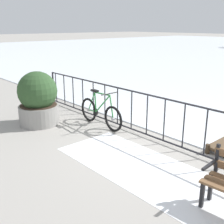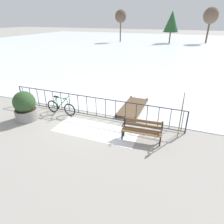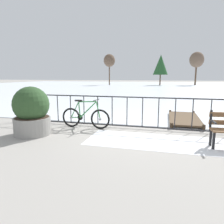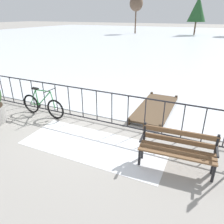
# 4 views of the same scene
# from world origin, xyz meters

# --- Properties ---
(ground_plane) EXTENTS (160.00, 160.00, 0.00)m
(ground_plane) POSITION_xyz_m (0.00, 0.00, 0.00)
(ground_plane) COLOR #9E9991
(frozen_pond) EXTENTS (80.00, 56.00, 0.03)m
(frozen_pond) POSITION_xyz_m (0.00, 28.40, 0.01)
(frozen_pond) COLOR silver
(frozen_pond) RESTS_ON ground
(snow_patch) EXTENTS (3.76, 1.49, 0.01)m
(snow_patch) POSITION_xyz_m (0.79, -1.20, 0.00)
(snow_patch) COLOR white
(snow_patch) RESTS_ON ground
(railing_fence) EXTENTS (9.06, 0.06, 1.07)m
(railing_fence) POSITION_xyz_m (0.00, 0.00, 0.56)
(railing_fence) COLOR #232328
(railing_fence) RESTS_ON ground
(bicycle_near_railing) EXTENTS (1.71, 0.52, 0.97)m
(bicycle_near_railing) POSITION_xyz_m (-1.61, -0.30, 0.37)
(bicycle_near_railing) COLOR black
(bicycle_near_railing) RESTS_ON ground
(planter_with_shrub) EXTENTS (1.06, 1.06, 1.43)m
(planter_with_shrub) POSITION_xyz_m (-2.84, -1.43, 0.69)
(planter_with_shrub) COLOR gray
(planter_with_shrub) RESTS_ON ground
(wooden_dock) EXTENTS (1.10, 2.77, 0.20)m
(wooden_dock) POSITION_xyz_m (1.68, 1.64, 0.12)
(wooden_dock) COLOR brown
(wooden_dock) RESTS_ON ground
(tree_far_west) EXTENTS (2.76, 2.76, 5.66)m
(tree_far_west) POSITION_xyz_m (-0.23, 33.65, 3.82)
(tree_far_west) COLOR brown
(tree_far_west) RESTS_ON ground
(tree_west_mid) EXTENTS (2.65, 2.65, 6.28)m
(tree_west_mid) POSITION_xyz_m (6.34, 36.25, 4.76)
(tree_west_mid) COLOR brown
(tree_west_mid) RESTS_ON ground
(tree_centre) EXTENTS (2.19, 2.19, 5.91)m
(tree_centre) POSITION_xyz_m (-9.87, 32.54, 4.66)
(tree_centre) COLOR brown
(tree_centre) RESTS_ON ground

